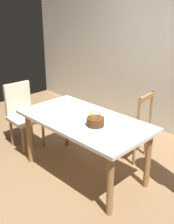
# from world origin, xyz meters

# --- Properties ---
(ground) EXTENTS (6.40, 6.40, 0.00)m
(ground) POSITION_xyz_m (0.00, 0.00, 0.00)
(ground) COLOR #93704C
(back_wall) EXTENTS (6.40, 0.10, 2.60)m
(back_wall) POSITION_xyz_m (0.00, 1.85, 1.30)
(back_wall) COLOR silver
(back_wall) RESTS_ON ground
(dining_table) EXTENTS (1.62, 0.86, 0.76)m
(dining_table) POSITION_xyz_m (0.00, 0.00, 0.66)
(dining_table) COLOR silver
(dining_table) RESTS_ON ground
(birthday_cake) EXTENTS (0.28, 0.28, 0.17)m
(birthday_cake) POSITION_xyz_m (0.25, -0.06, 0.81)
(birthday_cake) COLOR silver
(birthday_cake) RESTS_ON dining_table
(plate_near_celebrant) EXTENTS (0.22, 0.22, 0.01)m
(plate_near_celebrant) POSITION_xyz_m (-0.45, -0.19, 0.76)
(plate_near_celebrant) COLOR silver
(plate_near_celebrant) RESTS_ON dining_table
(plate_far_side) EXTENTS (0.22, 0.22, 0.01)m
(plate_far_side) POSITION_xyz_m (-0.08, 0.19, 0.76)
(plate_far_side) COLOR silver
(plate_far_side) RESTS_ON dining_table
(plate_near_guest) EXTENTS (0.22, 0.22, 0.01)m
(plate_near_guest) POSITION_xyz_m (0.49, -0.19, 0.76)
(plate_near_guest) COLOR silver
(plate_near_guest) RESTS_ON dining_table
(fork_near_celebrant) EXTENTS (0.18, 0.03, 0.01)m
(fork_near_celebrant) POSITION_xyz_m (-0.61, -0.21, 0.76)
(fork_near_celebrant) COLOR silver
(fork_near_celebrant) RESTS_ON dining_table
(fork_far_side) EXTENTS (0.18, 0.02, 0.01)m
(fork_far_side) POSITION_xyz_m (-0.24, 0.18, 0.76)
(fork_far_side) COLOR silver
(fork_far_side) RESTS_ON dining_table
(chair_spindle_back) EXTENTS (0.49, 0.49, 0.95)m
(chair_spindle_back) POSITION_xyz_m (0.17, 0.75, 0.46)
(chair_spindle_back) COLOR beige
(chair_spindle_back) RESTS_ON ground
(chair_upholstered) EXTENTS (0.46, 0.46, 0.95)m
(chair_upholstered) POSITION_xyz_m (-1.20, -0.11, 0.53)
(chair_upholstered) COLOR beige
(chair_upholstered) RESTS_ON ground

